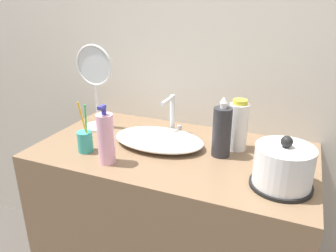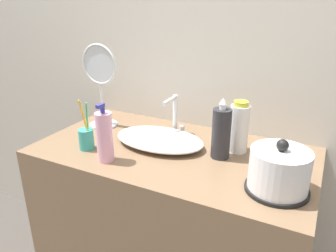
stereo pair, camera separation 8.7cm
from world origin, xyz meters
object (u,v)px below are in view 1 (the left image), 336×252
Objects in this scene: faucet at (172,113)px; electric_kettle at (283,169)px; mouthwash_bottle at (238,126)px; shampoo_bottle at (222,131)px; lotion_bottle at (106,139)px; vanity_mirror at (95,82)px; toothbrush_cup at (85,141)px.

faucet is 0.87× the size of electric_kettle.
electric_kettle is at bearing -49.96° from mouthwash_bottle.
shampoo_bottle is at bearing -118.49° from mouthwash_bottle.
mouthwash_bottle is at bearing 130.04° from electric_kettle.
lotion_bottle is 0.39m from vanity_mirror.
electric_kettle is 0.30m from mouthwash_bottle.
lotion_bottle reaches higher than electric_kettle.
vanity_mirror reaches higher than faucet.
shampoo_bottle reaches higher than lotion_bottle.
mouthwash_bottle is (0.55, 0.26, 0.05)m from toothbrush_cup.
mouthwash_bottle is 0.54× the size of vanity_mirror.
mouthwash_bottle is (0.30, -0.04, 0.00)m from faucet.
faucet is at bearing 71.36° from lotion_bottle.
toothbrush_cup is (-0.25, -0.30, -0.05)m from faucet.
faucet is at bearing 153.40° from shampoo_bottle.
mouthwash_bottle is (0.42, 0.31, 0.00)m from lotion_bottle.
toothbrush_cup reaches higher than electric_kettle.
electric_kettle is 0.75m from toothbrush_cup.
lotion_bottle is 0.52m from mouthwash_bottle.
electric_kettle is 0.88m from vanity_mirror.
toothbrush_cup is at bearing 160.14° from lotion_bottle.
toothbrush_cup is 0.89× the size of shampoo_bottle.
toothbrush_cup reaches higher than mouthwash_bottle.
vanity_mirror is at bearing -178.33° from mouthwash_bottle.
lotion_bottle is 0.44m from shampoo_bottle.
toothbrush_cup is at bearing -129.43° from faucet.
electric_kettle is at bearing 7.14° from lotion_bottle.
vanity_mirror is (-0.61, 0.06, 0.12)m from shampoo_bottle.
electric_kettle is 0.95× the size of toothbrush_cup.
shampoo_bottle is (0.51, 0.18, 0.05)m from toothbrush_cup.
shampoo_bottle is 0.61× the size of vanity_mirror.
toothbrush_cup reaches higher than faucet.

